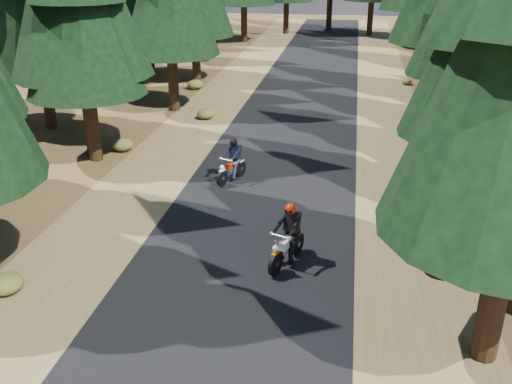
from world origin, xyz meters
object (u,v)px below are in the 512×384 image
Objects in this scene: log_near at (486,162)px; rider_follow at (232,167)px; log_far at (495,230)px; rider_lead at (287,245)px.

log_near is 3.45× the size of rider_follow.
rider_follow is at bearing 157.91° from log_near.
log_far is 6.55m from rider_lead.
rider_lead reaches higher than log_near.
log_far is 1.75× the size of rider_lead.
log_near is 9.96m from rider_follow.
rider_follow is (-8.54, 2.73, 0.41)m from log_far.
rider_lead reaches higher than log_far.
log_far is at bearing -139.34° from log_near.
log_near reaches higher than log_far.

